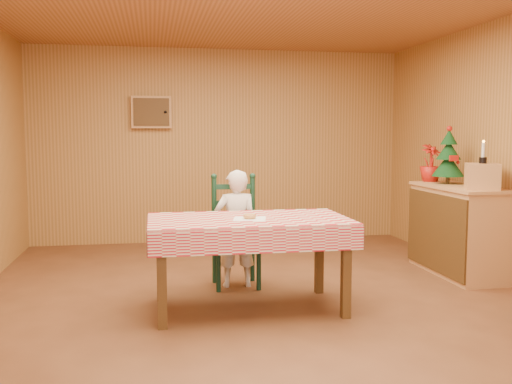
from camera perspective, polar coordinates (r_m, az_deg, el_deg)
ground at (r=5.04m, az=0.41°, el=-11.05°), size 6.00×6.00×0.00m
cabin_walls at (r=5.36m, az=-0.67°, el=9.71°), size 5.10×6.05×2.65m
dining_table at (r=4.72m, az=-0.74°, el=-3.61°), size 1.66×0.96×0.77m
ladder_chair at (r=5.52m, az=-2.10°, el=-4.18°), size 0.44×0.40×1.08m
seated_child at (r=5.45m, az=-2.01°, el=-3.67°), size 0.41×0.27×1.12m
napkin at (r=4.66m, az=-0.64°, el=-2.69°), size 0.31×0.31×0.00m
donut at (r=4.66m, az=-0.64°, el=-2.44°), size 0.13×0.13×0.04m
shelf_unit at (r=6.31m, az=19.50°, el=-3.60°), size 0.54×1.24×0.93m
crate at (r=5.91m, az=21.69°, el=1.46°), size 0.40×0.40×0.25m
christmas_tree at (r=6.46m, az=18.69°, el=3.28°), size 0.34×0.34×0.62m
flower_arrangement at (r=6.70m, az=17.05°, el=2.81°), size 0.30×0.30×0.42m
candle_set at (r=5.90m, az=21.76°, el=3.30°), size 0.07×0.07×0.22m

